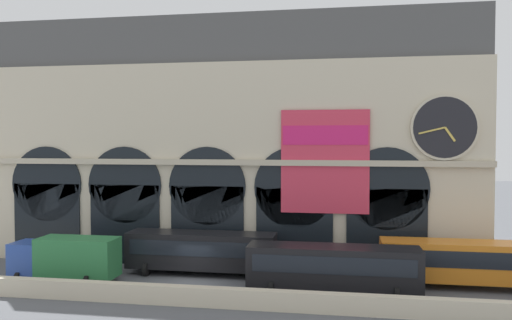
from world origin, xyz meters
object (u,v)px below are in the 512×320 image
object	(u,v)px
box_truck_midwest	(66,258)
bus_center	(201,250)
bus_mideast	(333,267)
bus_east	(464,261)

from	to	relation	value
box_truck_midwest	bus_center	world-z (taller)	box_truck_midwest
bus_mideast	box_truck_midwest	bearing A→B (deg)	-179.61
bus_mideast	bus_east	xyz separation A→B (m)	(8.68, 2.91, 0.00)
box_truck_midwest	bus_east	xyz separation A→B (m)	(27.16, 3.03, 0.08)
bus_center	bus_east	bearing A→B (deg)	-1.36
bus_center	bus_east	distance (m)	18.35
box_truck_midwest	bus_mideast	size ratio (longest dim) A/B	0.68
bus_center	bus_east	size ratio (longest dim) A/B	1.00
bus_east	box_truck_midwest	bearing A→B (deg)	-173.63
bus_mideast	bus_east	size ratio (longest dim) A/B	1.00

